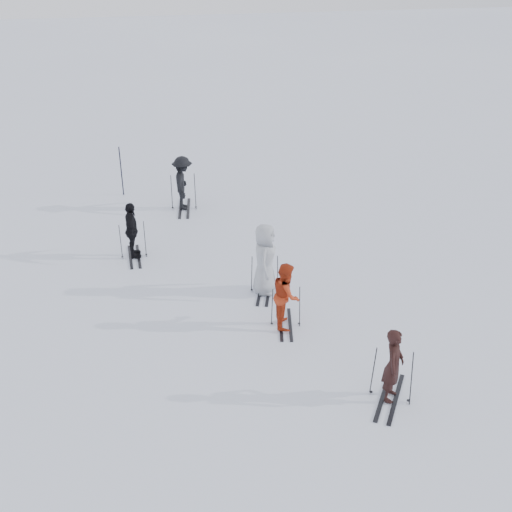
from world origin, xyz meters
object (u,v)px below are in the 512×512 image
Objects in this scene: skier_red at (286,296)px; skier_grey at (265,260)px; skier_uphill_far at (183,184)px; piste_marker at (121,171)px; skier_near_dark at (393,366)px; skier_uphill_left at (132,231)px.

skier_grey is at bearing 17.24° from skier_red.
skier_uphill_far reaches higher than skier_red.
skier_uphill_far is 1.02× the size of piste_marker.
skier_uphill_far is (-3.45, 11.08, 0.10)m from skier_near_dark.
skier_near_dark is at bearing -66.52° from piste_marker.
skier_red is 1.72m from skier_grey.
skier_grey is at bearing -64.45° from piste_marker.
skier_red is at bearing -67.49° from piste_marker.
skier_uphill_left reaches higher than skier_red.
skier_grey is 6.43m from skier_uphill_far.
skier_near_dark is 0.90× the size of skier_uphill_far.
skier_near_dark is 11.60m from skier_uphill_far.
piste_marker reaches higher than skier_uphill_left.
skier_uphill_far reaches higher than skier_uphill_left.
piste_marker is at bearing 33.05° from skier_red.
piste_marker is at bearing 57.45° from skier_uphill_far.
skier_uphill_left is at bearing 65.78° from skier_near_dark.
piste_marker reaches higher than skier_near_dark.
skier_uphill_left is at bearing -86.72° from piste_marker.
skier_grey reaches higher than skier_near_dark.
skier_uphill_far is (1.83, 3.43, 0.08)m from skier_uphill_left.
skier_uphill_left is (-3.71, 4.48, 0.01)m from skier_red.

